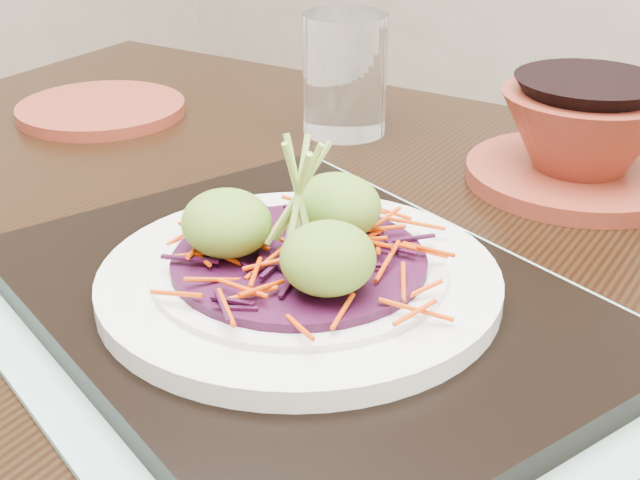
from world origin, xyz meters
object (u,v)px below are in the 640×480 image
Objects in this scene: dining_table at (370,386)px; terracotta_bowl_set at (582,143)px; white_plate at (299,279)px; serving_tray at (300,303)px; water_glass at (345,74)px; terracotta_side_plate at (101,109)px.

dining_table is 5.68× the size of terracotta_bowl_set.
white_plate is 1.11× the size of terracotta_bowl_set.
white_plate is (0.00, -0.00, 0.02)m from serving_tray.
serving_tray is 0.02m from white_plate.
dining_table is 0.15m from white_plate.
water_glass is (-0.18, 0.21, 0.15)m from dining_table.
dining_table is at bearing -50.15° from water_glass.
water_glass is (-0.18, 0.29, 0.04)m from serving_tray.
water_glass reaches higher than dining_table.
dining_table is 0.42m from terracotta_side_plate.
serving_tray is (0.00, -0.08, 0.11)m from dining_table.
terracotta_bowl_set is (0.44, 0.12, 0.03)m from terracotta_side_plate.
terracotta_side_plate is at bearing -165.00° from terracotta_bowl_set.
terracotta_side_plate reaches higher than dining_table.
dining_table is 5.11× the size of white_plate.
white_plate is at bearing -58.76° from water_glass.
dining_table is at bearing 106.66° from serving_tray.
water_glass reaches higher than terracotta_bowl_set.
white_plate is at bearing -73.64° from serving_tray.
serving_tray is 2.22× the size of terracotta_side_plate.
dining_table is 11.00× the size of water_glass.
serving_tray is 0.31m from terracotta_bowl_set.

